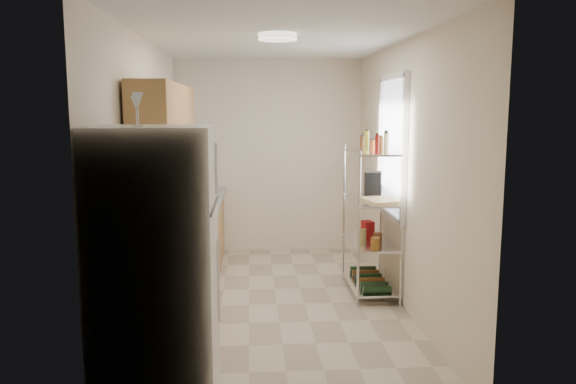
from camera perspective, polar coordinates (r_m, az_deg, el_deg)
name	(u,v)px	position (r m, az deg, el deg)	size (l,w,h in m)	color
room	(276,176)	(5.44, -1.19, 1.68)	(2.52, 4.42, 2.62)	beige
counter_run	(188,251)	(6.06, -10.12, -5.91)	(0.63, 3.51, 0.90)	#A47946
upper_cabinets	(166,123)	(5.56, -12.26, 6.90)	(0.33, 2.20, 0.72)	#A47946
range_hood	(183,159)	(6.37, -10.62, 3.32)	(0.50, 0.60, 0.12)	#B7BABC
window	(392,147)	(5.95, 10.55, 4.53)	(0.06, 1.00, 1.46)	white
bakers_rack	(372,190)	(5.89, 8.49, 0.22)	(0.45, 0.90, 1.73)	silver
ceiling_dome	(278,37)	(5.15, -1.06, 15.46)	(0.34, 0.34, 0.06)	white
refrigerator	(157,267)	(3.80, -13.16, -7.39)	(0.75, 0.75, 1.83)	silver
wine_glass_a	(138,109)	(3.54, -14.99, 8.10)	(0.07, 0.07, 0.21)	silver
wine_glass_b	(136,111)	(3.78, -15.17, 7.96)	(0.07, 0.07, 0.19)	silver
rice_cooker	(188,197)	(6.05, -10.15, -0.49)	(0.29, 0.29, 0.23)	white
frying_pan_large	(187,205)	(6.14, -10.21, -1.26)	(0.25, 0.25, 0.04)	black
frying_pan_small	(193,199)	(6.47, -9.61, -0.73)	(0.23, 0.23, 0.05)	black
cutting_board	(382,200)	(5.75, 9.52, -0.83)	(0.33, 0.43, 0.03)	tan
espresso_machine	(372,183)	(6.05, 8.56, 0.90)	(0.17, 0.25, 0.29)	black
storage_bag	(368,229)	(6.22, 8.10, -3.70)	(0.10, 0.14, 0.16)	#9F1314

